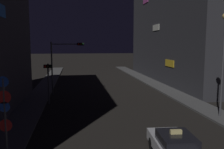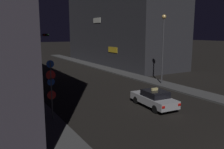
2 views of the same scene
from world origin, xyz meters
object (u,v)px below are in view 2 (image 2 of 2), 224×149
(taxi, at_px, (154,98))
(traffic_light_overhead, at_px, (31,47))
(sign_pole_left, at_px, (51,86))
(traffic_light_left_kerb, at_px, (28,62))
(street_lamp_near_block, at_px, (163,39))

(taxi, height_order, traffic_light_overhead, traffic_light_overhead)
(taxi, distance_m, sign_pole_left, 8.36)
(traffic_light_left_kerb, bearing_deg, street_lamp_near_block, -26.50)
(taxi, bearing_deg, traffic_light_left_kerb, 119.78)
(traffic_light_overhead, bearing_deg, street_lamp_near_block, -41.24)
(taxi, distance_m, street_lamp_near_block, 9.85)
(taxi, bearing_deg, street_lamp_near_block, 43.38)
(sign_pole_left, bearing_deg, taxi, -7.74)
(street_lamp_near_block, bearing_deg, sign_pole_left, -161.31)
(traffic_light_overhead, xyz_separation_m, sign_pole_left, (-2.07, -15.70, -1.72))
(taxi, height_order, sign_pole_left, sign_pole_left)
(traffic_light_overhead, xyz_separation_m, street_lamp_near_block, (12.35, -10.82, 1.10))
(traffic_light_overhead, height_order, street_lamp_near_block, street_lamp_near_block)
(traffic_light_left_kerb, distance_m, sign_pole_left, 11.71)
(taxi, bearing_deg, sign_pole_left, 172.26)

